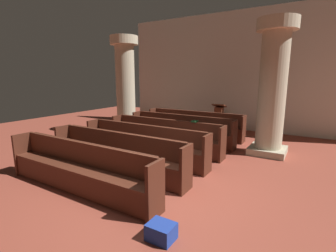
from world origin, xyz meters
name	(u,v)px	position (x,y,z in m)	size (l,w,h in m)	color
ground_plane	(157,186)	(0.00, 0.00, 0.00)	(19.20, 19.20, 0.00)	brown
back_wall	(244,72)	(0.00, 6.08, 2.25)	(10.00, 0.16, 4.50)	silver
pew_row_0	(194,123)	(-1.11, 4.03, 0.47)	(3.49, 0.47, 0.88)	#4C2316
pew_row_1	(181,128)	(-1.11, 3.05, 0.47)	(3.49, 0.46, 0.88)	#4C2316
pew_row_2	(164,134)	(-1.11, 2.06, 0.47)	(3.49, 0.46, 0.88)	#4C2316
pew_row_3	(143,142)	(-1.11, 1.07, 0.47)	(3.49, 0.47, 0.88)	#4C2316
pew_row_4	(116,152)	(-1.11, 0.09, 0.47)	(3.49, 0.46, 0.88)	#4C2316
pew_row_5	(78,166)	(-1.11, -0.90, 0.47)	(3.49, 0.46, 0.88)	#4C2316
pillar_aisle_side	(273,86)	(1.47, 3.26, 1.82)	(1.00, 1.00, 3.50)	tan
pillar_far_side	(125,84)	(-3.65, 3.40, 1.82)	(1.00, 1.00, 3.50)	tan
lectern	(219,120)	(-0.61, 5.14, 0.45)	(0.48, 0.45, 1.08)	#562B1A
hymn_book	(195,121)	(-0.26, 2.25, 0.89)	(0.14, 0.19, 0.04)	#194723
kneeler_box_blue	(161,232)	(0.95, -1.30, 0.11)	(0.35, 0.29, 0.22)	navy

